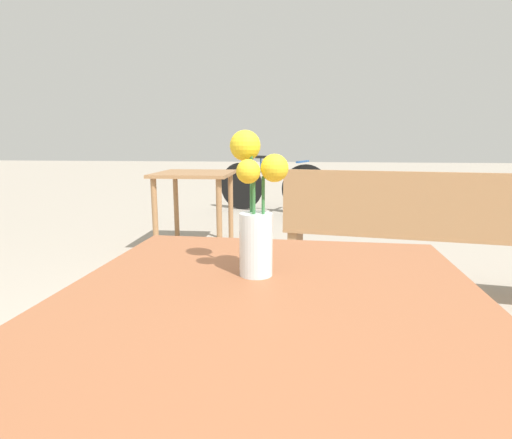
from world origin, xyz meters
TOP-DOWN VIEW (x-y plane):
  - table_front at (0.00, 0.00)m, footprint 0.86×0.94m
  - flower_vase at (-0.04, 0.13)m, footprint 0.13×0.11m
  - bench_near at (0.91, 1.85)m, footprint 1.94×0.65m
  - table_back at (-0.92, 2.96)m, footprint 0.71×0.78m
  - bicycle at (-0.33, 5.14)m, footprint 1.65×0.70m

SIDE VIEW (x-z plane):
  - bicycle at x=-0.33m, z-range -0.04..0.79m
  - bench_near at x=0.91m, z-range 0.05..0.90m
  - table_back at x=-0.92m, z-range 0.24..0.99m
  - table_front at x=0.00m, z-range 0.27..1.00m
  - flower_vase at x=-0.04m, z-range 0.71..1.03m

